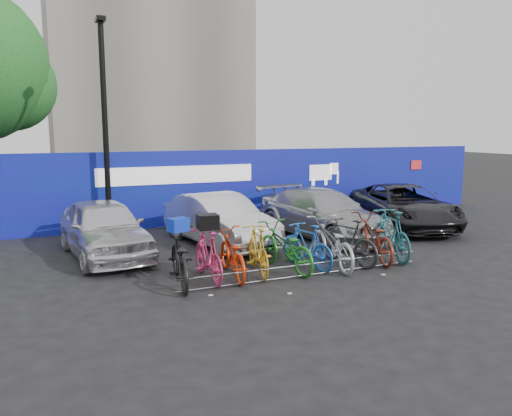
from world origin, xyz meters
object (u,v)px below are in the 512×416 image
lamppost (105,122)px  bike_6 (331,243)px  bike_3 (258,250)px  car_0 (104,228)px  bike_0 (179,258)px  bike_rack (306,270)px  bike_9 (391,234)px  bike_7 (347,241)px  car_2 (323,214)px  car_1 (219,220)px  bike_4 (285,247)px  bike_1 (208,255)px  bike_5 (307,246)px  bike_8 (373,238)px  car_3 (403,206)px  bike_2 (232,254)px

lamppost → bike_6: 7.40m
lamppost → bike_3: 6.48m
lamppost → car_0: bearing=-99.9°
lamppost → bike_0: size_ratio=2.95×
bike_rack → bike_9: 2.70m
bike_7 → car_2: bearing=-124.3°
lamppost → car_1: lamppost is taller
bike_0 → bike_4: bike_0 is taller
car_1 → bike_1: car_1 is taller
bike_rack → lamppost: bearing=118.1°
bike_7 → bike_9: 1.25m
lamppost → bike_3: size_ratio=3.51×
bike_5 → bike_8: 1.76m
car_3 → bike_7: car_3 is taller
bike_2 → bike_9: size_ratio=0.95×
bike_2 → bike_3: (0.59, -0.02, 0.03)m
bike_5 → bike_6: bearing=151.7°
car_2 → bike_9: car_2 is taller
bike_1 → bike_7: (3.30, -0.10, 0.00)m
lamppost → bike_9: size_ratio=3.07×
car_2 → bike_2: car_2 is taller
car_2 → bike_3: car_2 is taller
car_0 → bike_5: 4.92m
bike_rack → bike_6: bike_6 is taller
car_3 → bike_2: size_ratio=2.55×
bike_1 → bike_2: 0.52m
bike_4 → bike_5: (0.56, 0.01, -0.02)m
bike_rack → car_1: 3.64m
lamppost → bike_3: bearing=-66.1°
bike_0 → bike_8: bearing=-171.8°
car_1 → bike_5: car_1 is taller
car_0 → bike_3: size_ratio=2.36×
bike_6 → bike_9: size_ratio=1.05×
bike_2 → bike_8: size_ratio=0.91×
lamppost → bike_rack: (3.20, -6.00, -3.11)m
bike_7 → bike_8: bearing=171.4°
car_0 → bike_1: car_0 is taller
bike_1 → bike_2: bike_1 is taller
bike_rack → bike_3: size_ratio=3.22×
car_0 → bike_9: size_ratio=2.07×
car_3 → bike_9: (-2.88, -3.03, -0.07)m
bike_rack → bike_8: bike_8 is taller
lamppost → bike_6: (4.11, -5.52, -2.72)m
bike_rack → car_2: bearing=54.3°
bike_0 → bike_4: size_ratio=1.03×
bike_rack → bike_9: (2.61, 0.55, 0.44)m
bike_5 → bike_0: bearing=-9.8°
lamppost → bike_5: 7.01m
car_2 → car_3: bearing=-4.9°
car_1 → bike_5: (1.04, -2.89, -0.17)m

